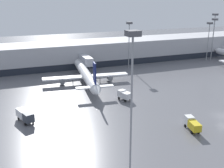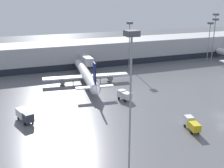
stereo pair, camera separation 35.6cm
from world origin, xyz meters
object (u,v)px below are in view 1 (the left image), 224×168
at_px(apron_light_mast_3, 209,30).
at_px(apron_light_mast_6, 132,66).
at_px(parked_jet_2, 86,75).
at_px(apron_light_mast_2, 129,32).
at_px(service_truck_1, 25,115).
at_px(apron_light_mast_7, 214,27).
at_px(service_truck_2, 125,95).
at_px(service_truck_0, 192,124).
at_px(apron_light_mast_0, 214,24).

height_order(apron_light_mast_3, apron_light_mast_6, apron_light_mast_6).
distance_m(parked_jet_2, apron_light_mast_3, 59.89).
distance_m(apron_light_mast_2, apron_light_mast_6, 66.06).
relative_size(service_truck_1, apron_light_mast_6, 0.28).
distance_m(apron_light_mast_3, apron_light_mast_7, 2.26).
height_order(service_truck_2, apron_light_mast_7, apron_light_mast_7).
relative_size(apron_light_mast_2, apron_light_mast_6, 0.80).
bearing_deg(apron_light_mast_6, apron_light_mast_2, 65.28).
relative_size(service_truck_1, service_truck_2, 1.43).
height_order(service_truck_2, apron_light_mast_6, apron_light_mast_6).
height_order(service_truck_0, apron_light_mast_7, apron_light_mast_7).
xyz_separation_m(parked_jet_2, service_truck_2, (5.03, -18.32, -1.22)).
bearing_deg(service_truck_0, apron_light_mast_3, -30.76).
distance_m(service_truck_0, apron_light_mast_2, 54.79).
bearing_deg(apron_light_mast_3, service_truck_0, -131.79).
distance_m(service_truck_1, apron_light_mast_0, 91.08).
distance_m(parked_jet_2, apron_light_mast_7, 61.75).
xyz_separation_m(apron_light_mast_0, apron_light_mast_3, (-3.86, -1.76, -2.29)).
xyz_separation_m(parked_jet_2, apron_light_mast_3, (57.54, 13.15, 10.13)).
xyz_separation_m(apron_light_mast_2, apron_light_mast_3, (36.78, 0.11, -0.90)).
xyz_separation_m(service_truck_2, apron_light_mast_6, (-11.87, -28.58, 15.26)).
bearing_deg(apron_light_mast_7, apron_light_mast_2, 179.21).
bearing_deg(service_truck_2, apron_light_mast_6, 139.10).
bearing_deg(apron_light_mast_3, service_truck_1, -155.45).
bearing_deg(apron_light_mast_6, apron_light_mast_7, 41.88).
distance_m(service_truck_2, apron_light_mast_6, 34.50).
height_order(apron_light_mast_0, apron_light_mast_3, apron_light_mast_0).
distance_m(service_truck_2, apron_light_mast_3, 62.26).
height_order(apron_light_mast_2, apron_light_mast_6, apron_light_mast_6).
xyz_separation_m(service_truck_1, apron_light_mast_3, (78.06, 35.65, 11.28)).
height_order(service_truck_1, apron_light_mast_3, apron_light_mast_3).
bearing_deg(apron_light_mast_2, apron_light_mast_6, -114.72).
relative_size(service_truck_1, apron_light_mast_7, 0.35).
xyz_separation_m(parked_jet_2, apron_light_mast_0, (61.40, 14.90, 12.43)).
xyz_separation_m(apron_light_mast_3, apron_light_mast_7, (1.89, -0.64, 1.06)).
relative_size(service_truck_2, apron_light_mast_3, 0.27).
bearing_deg(service_truck_0, apron_light_mast_6, 124.36).
bearing_deg(service_truck_1, apron_light_mast_3, 96.68).
distance_m(parked_jet_2, apron_light_mast_2, 26.88).
relative_size(apron_light_mast_3, apron_light_mast_7, 0.91).
xyz_separation_m(service_truck_1, apron_light_mast_6, (13.68, -24.40, 15.18)).
bearing_deg(apron_light_mast_3, parked_jet_2, -167.13).
relative_size(service_truck_0, apron_light_mast_3, 0.32).
xyz_separation_m(service_truck_1, apron_light_mast_7, (79.95, 35.01, 12.34)).
xyz_separation_m(service_truck_2, apron_light_mast_3, (52.51, 31.47, 11.35)).
distance_m(parked_jet_2, apron_light_mast_0, 64.39).
distance_m(service_truck_0, apron_light_mast_6, 24.37).
bearing_deg(parked_jet_2, service_truck_1, 144.52).
bearing_deg(apron_light_mast_6, apron_light_mast_0, 42.17).
bearing_deg(apron_light_mast_6, parked_jet_2, 81.70).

